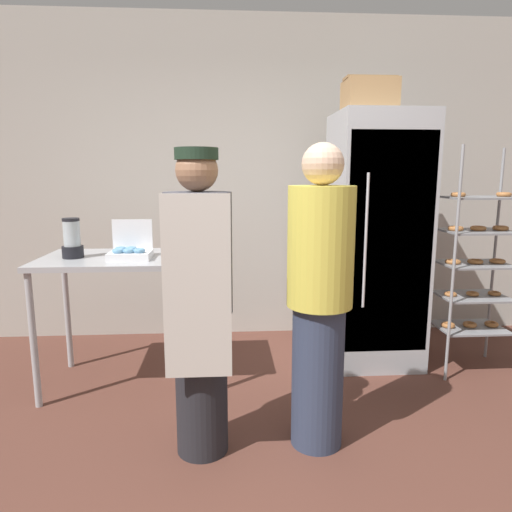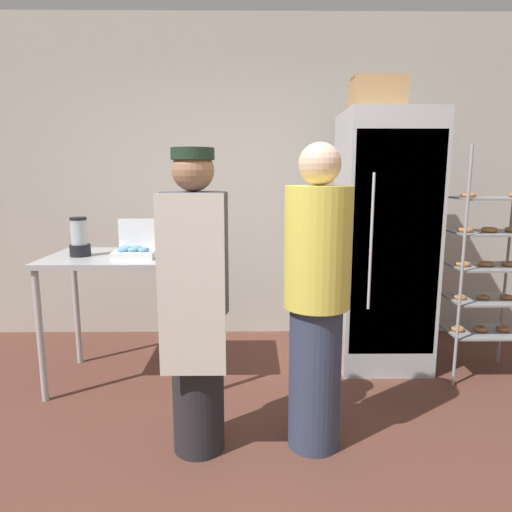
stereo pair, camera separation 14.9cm
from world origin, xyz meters
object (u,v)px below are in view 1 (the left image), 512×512
at_px(donut_box, 130,252).
at_px(person_customer, 319,298).
at_px(refrigerator, 376,241).
at_px(blender_pitcher, 72,240).
at_px(cardboard_storage_box, 369,95).
at_px(person_baker, 200,301).
at_px(baking_rack, 475,263).

distance_m(donut_box, person_customer, 1.37).
bearing_deg(person_customer, refrigerator, 59.37).
xyz_separation_m(donut_box, person_customer, (1.14, -0.74, -0.14)).
relative_size(blender_pitcher, cardboard_storage_box, 0.73).
bearing_deg(person_baker, baking_rack, 25.29).
height_order(person_baker, person_customer, person_customer).
bearing_deg(blender_pitcher, refrigerator, 8.70).
bearing_deg(cardboard_storage_box, person_customer, -116.95).
xyz_separation_m(cardboard_storage_box, person_customer, (-0.58, -1.13, -1.23)).
bearing_deg(donut_box, person_customer, -32.91).
bearing_deg(baking_rack, donut_box, -175.87).
relative_size(cardboard_storage_box, person_baker, 0.23).
relative_size(cardboard_storage_box, person_customer, 0.23).
xyz_separation_m(donut_box, person_baker, (0.51, -0.77, -0.13)).
relative_size(baking_rack, cardboard_storage_box, 4.55).
xyz_separation_m(baking_rack, donut_box, (-2.52, -0.18, 0.15)).
xyz_separation_m(cardboard_storage_box, person_baker, (-1.21, -1.16, -1.23)).
distance_m(baking_rack, person_baker, 2.23).
xyz_separation_m(refrigerator, donut_box, (-1.82, -0.41, 0.00)).
distance_m(refrigerator, cardboard_storage_box, 1.10).
relative_size(donut_box, person_baker, 0.17).
distance_m(baking_rack, donut_box, 2.54).
bearing_deg(cardboard_storage_box, baking_rack, -14.75).
xyz_separation_m(blender_pitcher, person_customer, (1.54, -0.81, -0.21)).
relative_size(refrigerator, donut_box, 7.07).
xyz_separation_m(baking_rack, person_baker, (-2.02, -0.95, 0.01)).
xyz_separation_m(refrigerator, person_baker, (-1.32, -1.18, -0.13)).
distance_m(baking_rack, person_customer, 1.66).
distance_m(donut_box, blender_pitcher, 0.41).
bearing_deg(donut_box, cardboard_storage_box, 12.88).
bearing_deg(person_customer, blender_pitcher, 152.32).
bearing_deg(donut_box, refrigerator, 12.61).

